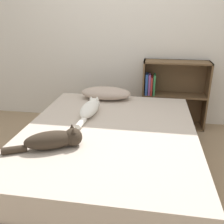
% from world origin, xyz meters
% --- Properties ---
extents(ground_plane, '(8.00, 8.00, 0.00)m').
position_xyz_m(ground_plane, '(0.00, 0.00, 0.00)').
color(ground_plane, '#997F60').
extents(wall_back, '(8.00, 0.06, 2.50)m').
position_xyz_m(wall_back, '(0.00, 1.38, 1.25)').
color(wall_back, silver).
rests_on(wall_back, ground_plane).
extents(bed, '(1.52, 1.90, 0.48)m').
position_xyz_m(bed, '(0.00, 0.00, 0.24)').
color(bed, brown).
rests_on(bed, ground_plane).
extents(pillow, '(0.57, 0.28, 0.14)m').
position_xyz_m(pillow, '(-0.17, 0.78, 0.55)').
color(pillow, '#B29E8E').
rests_on(pillow, bed).
extents(cat_light, '(0.17, 0.58, 0.14)m').
position_xyz_m(cat_light, '(-0.24, 0.29, 0.54)').
color(cat_light, white).
rests_on(cat_light, bed).
extents(cat_dark, '(0.54, 0.32, 0.16)m').
position_xyz_m(cat_dark, '(-0.34, -0.38, 0.55)').
color(cat_dark, '#33281E').
rests_on(cat_dark, bed).
extents(bookshelf, '(0.81, 0.26, 0.87)m').
position_xyz_m(bookshelf, '(0.60, 1.25, 0.45)').
color(bookshelf, brown).
rests_on(bookshelf, ground_plane).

